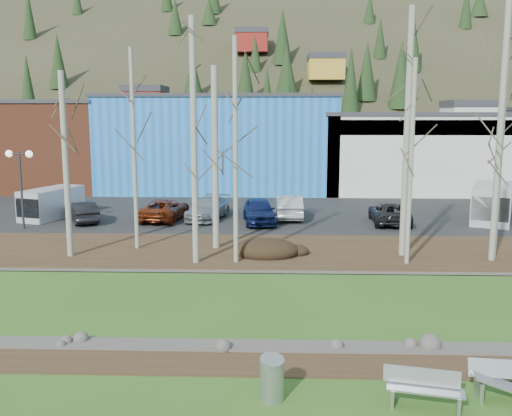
{
  "coord_description": "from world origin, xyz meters",
  "views": [
    {
      "loc": [
        -1.09,
        -12.44,
        6.67
      ],
      "look_at": [
        -1.96,
        12.71,
        2.5
      ],
      "focal_mm": 40.0,
      "sensor_mm": 36.0,
      "label": 1
    }
  ],
  "objects_px": {
    "car_4": "(289,206)",
    "car_5": "(389,213)",
    "car_3": "(259,211)",
    "car_0": "(83,212)",
    "van_white": "(492,203)",
    "bench_intact": "(424,389)",
    "van_grey": "(50,204)",
    "car_1": "(164,209)",
    "car_2": "(208,209)",
    "litter_bin": "(272,381)",
    "street_lamp": "(20,167)"
  },
  "relations": [
    {
      "from": "car_3",
      "to": "van_grey",
      "type": "height_order",
      "value": "van_grey"
    },
    {
      "from": "car_3",
      "to": "car_0",
      "type": "bearing_deg",
      "value": 173.51
    },
    {
      "from": "car_4",
      "to": "van_grey",
      "type": "bearing_deg",
      "value": 0.89
    },
    {
      "from": "litter_bin",
      "to": "car_3",
      "type": "bearing_deg",
      "value": 92.5
    },
    {
      "from": "street_lamp",
      "to": "bench_intact",
      "type": "bearing_deg",
      "value": -34.24
    },
    {
      "from": "van_white",
      "to": "van_grey",
      "type": "bearing_deg",
      "value": -157.34
    },
    {
      "from": "litter_bin",
      "to": "car_3",
      "type": "height_order",
      "value": "car_3"
    },
    {
      "from": "car_0",
      "to": "car_5",
      "type": "distance_m",
      "value": 18.61
    },
    {
      "from": "street_lamp",
      "to": "car_0",
      "type": "relative_size",
      "value": 1.16
    },
    {
      "from": "car_2",
      "to": "car_3",
      "type": "distance_m",
      "value": 3.47
    },
    {
      "from": "car_2",
      "to": "street_lamp",
      "type": "bearing_deg",
      "value": -150.41
    },
    {
      "from": "car_3",
      "to": "litter_bin",
      "type": "bearing_deg",
      "value": -94.17
    },
    {
      "from": "car_0",
      "to": "van_white",
      "type": "bearing_deg",
      "value": 154.2
    },
    {
      "from": "car_1",
      "to": "car_4",
      "type": "distance_m",
      "value": 7.8
    },
    {
      "from": "van_white",
      "to": "van_grey",
      "type": "relative_size",
      "value": 1.2
    },
    {
      "from": "car_5",
      "to": "litter_bin",
      "type": "bearing_deg",
      "value": 74.54
    },
    {
      "from": "street_lamp",
      "to": "car_4",
      "type": "bearing_deg",
      "value": 27.05
    },
    {
      "from": "bench_intact",
      "to": "car_5",
      "type": "height_order",
      "value": "car_5"
    },
    {
      "from": "car_5",
      "to": "car_2",
      "type": "bearing_deg",
      "value": -2.86
    },
    {
      "from": "street_lamp",
      "to": "car_1",
      "type": "relative_size",
      "value": 0.94
    },
    {
      "from": "car_2",
      "to": "car_5",
      "type": "distance_m",
      "value": 11.15
    },
    {
      "from": "car_1",
      "to": "car_5",
      "type": "height_order",
      "value": "car_1"
    },
    {
      "from": "car_5",
      "to": "van_white",
      "type": "height_order",
      "value": "van_white"
    },
    {
      "from": "bench_intact",
      "to": "car_3",
      "type": "xyz_separation_m",
      "value": [
        -4.43,
        21.49,
        0.47
      ]
    },
    {
      "from": "car_4",
      "to": "van_white",
      "type": "height_order",
      "value": "van_white"
    },
    {
      "from": "bench_intact",
      "to": "litter_bin",
      "type": "relative_size",
      "value": 1.87
    },
    {
      "from": "bench_intact",
      "to": "van_grey",
      "type": "bearing_deg",
      "value": 140.61
    },
    {
      "from": "car_3",
      "to": "car_1",
      "type": "bearing_deg",
      "value": 165.53
    },
    {
      "from": "litter_bin",
      "to": "car_0",
      "type": "xyz_separation_m",
      "value": [
        -11.68,
        21.27,
        0.3
      ]
    },
    {
      "from": "car_3",
      "to": "van_white",
      "type": "bearing_deg",
      "value": -2.87
    },
    {
      "from": "van_white",
      "to": "car_1",
      "type": "bearing_deg",
      "value": -156.61
    },
    {
      "from": "bench_intact",
      "to": "car_3",
      "type": "bearing_deg",
      "value": 114.25
    },
    {
      "from": "litter_bin",
      "to": "car_4",
      "type": "bearing_deg",
      "value": 87.73
    },
    {
      "from": "van_white",
      "to": "car_4",
      "type": "bearing_deg",
      "value": -160.58
    },
    {
      "from": "car_3",
      "to": "car_4",
      "type": "bearing_deg",
      "value": 36.35
    },
    {
      "from": "car_0",
      "to": "van_white",
      "type": "height_order",
      "value": "van_white"
    },
    {
      "from": "car_4",
      "to": "van_white",
      "type": "bearing_deg",
      "value": 175.0
    },
    {
      "from": "litter_bin",
      "to": "van_grey",
      "type": "distance_m",
      "value": 26.52
    },
    {
      "from": "car_4",
      "to": "van_white",
      "type": "xyz_separation_m",
      "value": [
        12.36,
        -0.78,
        0.38
      ]
    },
    {
      "from": "car_3",
      "to": "car_5",
      "type": "relative_size",
      "value": 0.97
    },
    {
      "from": "car_4",
      "to": "car_5",
      "type": "distance_m",
      "value": 6.2
    },
    {
      "from": "car_0",
      "to": "car_1",
      "type": "relative_size",
      "value": 0.81
    },
    {
      "from": "street_lamp",
      "to": "car_2",
      "type": "xyz_separation_m",
      "value": [
        10.25,
        3.35,
        -2.87
      ]
    },
    {
      "from": "car_0",
      "to": "van_white",
      "type": "xyz_separation_m",
      "value": [
        24.96,
        0.97,
        0.49
      ]
    },
    {
      "from": "car_2",
      "to": "van_grey",
      "type": "bearing_deg",
      "value": -167.91
    },
    {
      "from": "street_lamp",
      "to": "car_3",
      "type": "xyz_separation_m",
      "value": [
        13.5,
        2.13,
        -2.78
      ]
    },
    {
      "from": "car_2",
      "to": "car_5",
      "type": "bearing_deg",
      "value": 6.27
    },
    {
      "from": "car_1",
      "to": "van_grey",
      "type": "height_order",
      "value": "van_grey"
    },
    {
      "from": "car_4",
      "to": "van_white",
      "type": "distance_m",
      "value": 12.39
    },
    {
      "from": "bench_intact",
      "to": "street_lamp",
      "type": "xyz_separation_m",
      "value": [
        -17.93,
        19.36,
        3.24
      ]
    }
  ]
}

